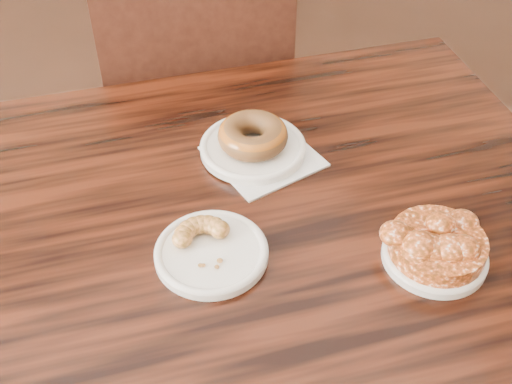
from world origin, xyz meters
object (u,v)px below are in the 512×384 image
chair_far (190,120)px  apple_fritter (438,242)px  cruller_fragment (211,244)px  cafe_table (289,375)px  glazed_donut (253,135)px

chair_far → apple_fritter: bearing=103.1°
cruller_fragment → cafe_table: bearing=-12.3°
glazed_donut → apple_fritter: glazed_donut is taller
apple_fritter → cruller_fragment: apple_fritter is taller
chair_far → cruller_fragment: (-0.27, -0.68, 0.33)m
cafe_table → cruller_fragment: (-0.13, 0.03, 0.40)m
glazed_donut → cafe_table: bearing=-100.5°
apple_fritter → cruller_fragment: (-0.27, 0.16, -0.01)m
cafe_table → glazed_donut: 0.46m
chair_far → cruller_fragment: bearing=81.6°
cafe_table → cruller_fragment: size_ratio=9.57×
apple_fritter → cruller_fragment: size_ratio=1.82×
chair_far → glazed_donut: chair_far is taller
cafe_table → chair_far: bearing=93.0°
cafe_table → chair_far: chair_far is taller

